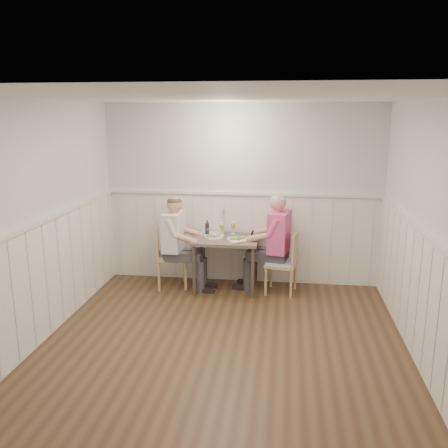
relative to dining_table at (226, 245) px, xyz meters
name	(u,v)px	position (x,y,z in m)	size (l,w,h in m)	color
ground_plane	(221,352)	(0.18, -1.84, -0.65)	(4.50, 4.50, 0.00)	#452D1C
room_shell	(220,211)	(0.18, -1.84, 0.87)	(4.04, 4.54, 2.60)	silver
wainscot	(229,269)	(0.18, -1.15, 0.04)	(4.00, 4.49, 1.34)	white
dining_table	(226,245)	(0.00, 0.00, 0.00)	(0.90, 0.70, 0.75)	brown
chair_right	(285,261)	(0.83, -0.05, -0.18)	(0.47, 0.47, 0.86)	tan
chair_left	(167,253)	(-0.84, -0.01, -0.15)	(0.53, 0.53, 0.92)	tan
man_in_pink	(276,251)	(0.69, 0.01, -0.06)	(0.71, 0.51, 1.41)	#3F3F47
diner_cream	(177,250)	(-0.70, -0.06, -0.08)	(0.64, 0.45, 1.36)	#3F3F47
plate_man	(237,238)	(0.17, -0.08, 0.13)	(0.29, 0.29, 0.07)	white
plate_diner	(213,236)	(-0.18, 0.00, 0.12)	(0.27, 0.27, 0.07)	white
beer_glass_a	(233,226)	(0.07, 0.25, 0.22)	(0.07, 0.07, 0.18)	silver
beer_glass_b	(222,227)	(-0.09, 0.18, 0.22)	(0.07, 0.07, 0.18)	silver
beer_bottle	(207,228)	(-0.29, 0.17, 0.20)	(0.06, 0.06, 0.21)	black
rolled_napkin	(237,242)	(0.18, -0.26, 0.12)	(0.16, 0.14, 0.04)	white
grass_vase	(222,220)	(-0.09, 0.30, 0.28)	(0.05, 0.05, 0.41)	silver
gingham_mat	(212,233)	(-0.23, 0.22, 0.11)	(0.36, 0.30, 0.01)	#6688C1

